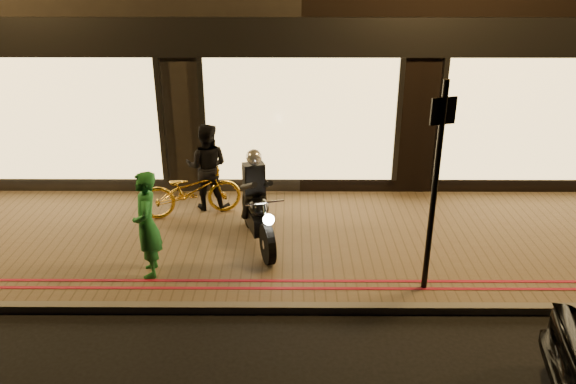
% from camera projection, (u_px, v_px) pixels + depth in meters
% --- Properties ---
extents(ground, '(90.00, 90.00, 0.00)m').
position_uv_depth(ground, '(304.00, 314.00, 7.67)').
color(ground, black).
rests_on(ground, ground).
extents(sidewalk, '(50.00, 4.00, 0.12)m').
position_uv_depth(sidewalk, '(301.00, 241.00, 9.48)').
color(sidewalk, brown).
rests_on(sidewalk, ground).
extents(kerb_stone, '(50.00, 0.14, 0.12)m').
position_uv_depth(kerb_stone, '(304.00, 308.00, 7.69)').
color(kerb_stone, '#59544C').
rests_on(kerb_stone, ground).
extents(red_kerb_lines, '(50.00, 0.26, 0.01)m').
position_uv_depth(red_kerb_lines, '(303.00, 285.00, 8.13)').
color(red_kerb_lines, maroon).
rests_on(red_kerb_lines, sidewalk).
extents(motorcycle, '(0.76, 1.90, 1.59)m').
position_uv_depth(motorcycle, '(257.00, 208.00, 9.09)').
color(motorcycle, black).
rests_on(motorcycle, sidewalk).
extents(sign_post, '(0.34, 0.13, 3.00)m').
position_uv_depth(sign_post, '(436.00, 179.00, 7.41)').
color(sign_post, black).
rests_on(sign_post, sidewalk).
extents(bicycle_gold, '(1.92, 1.10, 0.95)m').
position_uv_depth(bicycle_gold, '(191.00, 191.00, 10.13)').
color(bicycle_gold, gold).
rests_on(bicycle_gold, sidewalk).
extents(person_green, '(0.50, 0.66, 1.62)m').
position_uv_depth(person_green, '(147.00, 225.00, 8.11)').
color(person_green, '#1C6C2B').
rests_on(person_green, sidewalk).
extents(person_dark, '(0.83, 0.67, 1.63)m').
position_uv_depth(person_dark, '(207.00, 167.00, 10.29)').
color(person_dark, black).
rests_on(person_dark, sidewalk).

